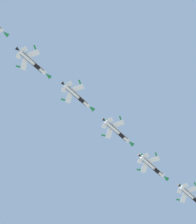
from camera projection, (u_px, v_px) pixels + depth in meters
name	position (u px, v px, depth m)	size (l,w,h in m)	color
fighter_jet_lead	(192.00, 196.00, 167.81)	(12.39, 12.84, 4.36)	silver
fighter_jet_left_wing	(153.00, 167.00, 162.61)	(12.39, 12.83, 4.37)	silver
fighter_jet_right_wing	(118.00, 132.00, 159.78)	(12.39, 12.84, 4.35)	silver
fighter_jet_left_outer	(78.00, 96.00, 155.58)	(12.39, 12.83, 4.37)	silver
fighter_jet_right_outer	(33.00, 63.00, 149.42)	(12.40, 12.84, 4.35)	silver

